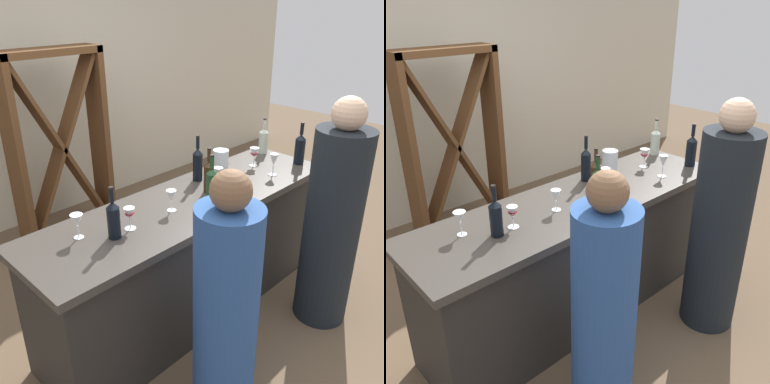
% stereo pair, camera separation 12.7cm
% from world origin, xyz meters
% --- Properties ---
extents(ground_plane, '(12.00, 12.00, 0.00)m').
position_xyz_m(ground_plane, '(0.00, 0.00, 0.00)').
color(ground_plane, brown).
extents(back_wall, '(8.00, 0.10, 2.80)m').
position_xyz_m(back_wall, '(0.00, 2.20, 1.40)').
color(back_wall, beige).
rests_on(back_wall, ground).
extents(bar_counter, '(2.36, 0.68, 0.91)m').
position_xyz_m(bar_counter, '(0.00, 0.00, 0.46)').
color(bar_counter, '#2A2723').
rests_on(bar_counter, ground).
extents(wine_rack, '(0.91, 0.28, 1.75)m').
position_xyz_m(wine_rack, '(-0.03, 1.65, 0.87)').
color(wine_rack, brown).
rests_on(wine_rack, ground).
extents(wine_bottle_leftmost_near_black, '(0.07, 0.07, 0.31)m').
position_xyz_m(wine_bottle_leftmost_near_black, '(-0.65, -0.04, 1.03)').
color(wine_bottle_leftmost_near_black, black).
rests_on(wine_bottle_leftmost_near_black, bar_counter).
extents(wine_bottle_second_left_olive_green, '(0.07, 0.07, 0.32)m').
position_xyz_m(wine_bottle_second_left_olive_green, '(0.07, -0.11, 1.03)').
color(wine_bottle_second_left_olive_green, '#193D1E').
rests_on(wine_bottle_second_left_olive_green, bar_counter).
extents(wine_bottle_center_amber_brown, '(0.07, 0.07, 0.32)m').
position_xyz_m(wine_bottle_center_amber_brown, '(0.16, -0.01, 1.03)').
color(wine_bottle_center_amber_brown, '#331E0F').
rests_on(wine_bottle_center_amber_brown, bar_counter).
extents(wine_bottle_second_right_near_black, '(0.07, 0.07, 0.34)m').
position_xyz_m(wine_bottle_second_right_near_black, '(0.26, 0.19, 1.04)').
color(wine_bottle_second_right_near_black, black).
rests_on(wine_bottle_second_right_near_black, bar_counter).
extents(wine_bottle_rightmost_near_black, '(0.08, 0.08, 0.34)m').
position_xyz_m(wine_bottle_rightmost_near_black, '(1.07, -0.15, 1.04)').
color(wine_bottle_rightmost_near_black, black).
rests_on(wine_bottle_rightmost_near_black, bar_counter).
extents(wine_bottle_far_right_clear_pale, '(0.08, 0.08, 0.30)m').
position_xyz_m(wine_bottle_far_right_clear_pale, '(1.08, 0.21, 1.03)').
color(wine_bottle_far_right_clear_pale, '#B7C6B2').
rests_on(wine_bottle_far_right_clear_pale, bar_counter).
extents(wine_glass_near_left, '(0.07, 0.07, 0.17)m').
position_xyz_m(wine_glass_near_left, '(0.72, -0.14, 1.03)').
color(wine_glass_near_left, white).
rests_on(wine_glass_near_left, bar_counter).
extents(wine_glass_near_center, '(0.07, 0.07, 0.14)m').
position_xyz_m(wine_glass_near_center, '(-0.21, -0.03, 1.01)').
color(wine_glass_near_center, white).
rests_on(wine_glass_near_center, bar_counter).
extents(wine_glass_near_right, '(0.07, 0.07, 0.14)m').
position_xyz_m(wine_glass_near_right, '(-0.54, -0.03, 1.00)').
color(wine_glass_near_right, white).
rests_on(wine_glass_near_right, bar_counter).
extents(wine_glass_far_left, '(0.07, 0.07, 0.15)m').
position_xyz_m(wine_glass_far_left, '(0.26, -0.00, 1.02)').
color(wine_glass_far_left, white).
rests_on(wine_glass_far_left, bar_counter).
extents(wine_glass_far_center, '(0.07, 0.07, 0.15)m').
position_xyz_m(wine_glass_far_center, '(0.77, 0.07, 1.01)').
color(wine_glass_far_center, white).
rests_on(wine_glass_far_center, bar_counter).
extents(wine_glass_far_right, '(0.07, 0.07, 0.15)m').
position_xyz_m(wine_glass_far_right, '(-0.80, 0.10, 1.02)').
color(wine_glass_far_right, white).
rests_on(wine_glass_far_right, bar_counter).
extents(water_pitcher, '(0.12, 0.12, 0.17)m').
position_xyz_m(water_pitcher, '(0.50, 0.18, 1.00)').
color(water_pitcher, silver).
rests_on(water_pitcher, bar_counter).
extents(person_left_guest, '(0.44, 0.44, 1.61)m').
position_xyz_m(person_left_guest, '(0.62, -0.71, 0.74)').
color(person_left_guest, black).
rests_on(person_left_guest, ground).
extents(person_center_guest, '(0.36, 0.36, 1.45)m').
position_xyz_m(person_center_guest, '(-0.46, -0.70, 0.67)').
color(person_center_guest, '#284C8C').
rests_on(person_center_guest, ground).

